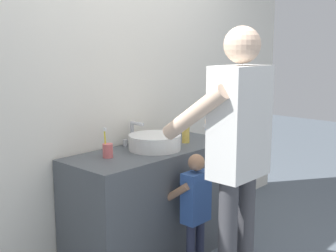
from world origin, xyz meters
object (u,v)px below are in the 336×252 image
at_px(toothbrush_cup, 108,150).
at_px(soap_bottle, 186,134).
at_px(adult_parent, 237,139).
at_px(child_toddler, 195,204).

xyz_separation_m(toothbrush_cup, soap_bottle, (0.71, -0.09, 0.02)).
bearing_deg(adult_parent, toothbrush_cup, 117.26).
bearing_deg(toothbrush_cup, child_toddler, -49.73).
bearing_deg(child_toddler, soap_bottle, 47.98).
height_order(soap_bottle, child_toddler, soap_bottle).
xyz_separation_m(child_toddler, adult_parent, (0.01, -0.32, 0.50)).
distance_m(soap_bottle, adult_parent, 0.76).
bearing_deg(soap_bottle, child_toddler, -132.02).
distance_m(soap_bottle, child_toddler, 0.63).
bearing_deg(toothbrush_cup, soap_bottle, -7.30).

